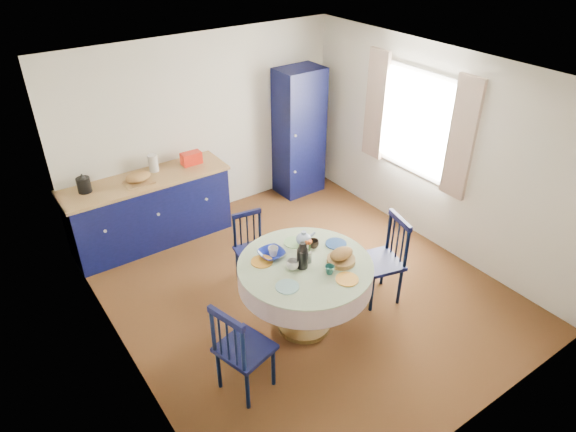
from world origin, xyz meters
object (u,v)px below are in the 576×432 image
(kitchen_counter, at_px, (150,209))
(mug_a, at_px, (293,265))
(cobalt_bowl, at_px, (271,254))
(mug_d, at_px, (273,252))
(chair_left, at_px, (241,349))
(mug_c, at_px, (314,244))
(dining_table, at_px, (306,274))
(chair_far, at_px, (252,248))
(pantry_cabinet, at_px, (299,132))
(mug_b, at_px, (330,270))
(chair_right, at_px, (383,259))

(kitchen_counter, relative_size, mug_a, 16.90)
(cobalt_bowl, bearing_deg, mug_d, 7.93)
(chair_left, height_order, cobalt_bowl, chair_left)
(mug_c, xyz_separation_m, mug_d, (-0.42, 0.12, 0.00))
(dining_table, height_order, chair_left, dining_table)
(mug_a, distance_m, mug_c, 0.42)
(chair_far, xyz_separation_m, mug_a, (-0.13, -0.98, 0.43))
(kitchen_counter, bearing_deg, pantry_cabinet, 1.19)
(pantry_cabinet, bearing_deg, chair_far, -140.75)
(chair_left, bearing_deg, cobalt_bowl, -64.66)
(cobalt_bowl, bearing_deg, chair_far, 75.13)
(chair_left, xyz_separation_m, mug_b, (1.05, 0.09, 0.35))
(chair_left, height_order, mug_d, chair_left)
(dining_table, bearing_deg, cobalt_bowl, 124.77)
(dining_table, bearing_deg, chair_right, -5.80)
(chair_far, distance_m, chair_right, 1.50)
(chair_left, xyz_separation_m, mug_d, (0.77, 0.64, 0.36))
(mug_b, height_order, mug_d, mug_d)
(cobalt_bowl, bearing_deg, mug_b, -61.11)
(chair_right, bearing_deg, mug_c, -96.10)
(mug_b, bearing_deg, mug_a, 133.04)
(chair_right, xyz_separation_m, mug_d, (-1.18, 0.40, 0.35))
(mug_c, bearing_deg, pantry_cabinet, 56.98)
(chair_right, xyz_separation_m, mug_c, (-0.76, 0.28, 0.34))
(pantry_cabinet, xyz_separation_m, mug_c, (-1.50, -2.30, -0.09))
(chair_left, height_order, mug_c, chair_left)
(kitchen_counter, xyz_separation_m, chair_right, (1.66, -2.55, 0.04))
(pantry_cabinet, relative_size, mug_c, 17.11)
(mug_a, xyz_separation_m, mug_d, (-0.03, 0.29, 0.00))
(kitchen_counter, xyz_separation_m, mug_d, (0.49, -2.15, 0.39))
(chair_left, relative_size, chair_far, 1.16)
(dining_table, bearing_deg, mug_b, -69.11)
(mug_c, bearing_deg, dining_table, -142.02)
(mug_c, bearing_deg, mug_b, -107.76)
(kitchen_counter, relative_size, mug_d, 19.81)
(dining_table, height_order, cobalt_bowl, dining_table)
(chair_far, distance_m, cobalt_bowl, 0.83)
(mug_a, bearing_deg, cobalt_bowl, 101.18)
(kitchen_counter, bearing_deg, mug_c, -67.99)
(dining_table, xyz_separation_m, cobalt_bowl, (-0.21, 0.30, 0.16))
(mug_d, bearing_deg, cobalt_bowl, -172.07)
(chair_left, bearing_deg, dining_table, -85.57)
(chair_far, bearing_deg, chair_left, -115.49)
(mug_c, distance_m, mug_d, 0.43)
(mug_a, relative_size, cobalt_bowl, 0.48)
(chair_left, xyz_separation_m, cobalt_bowl, (0.75, 0.64, 0.34))
(kitchen_counter, bearing_deg, mug_a, -77.71)
(chair_right, distance_m, mug_b, 0.97)
(dining_table, relative_size, mug_b, 14.18)
(dining_table, relative_size, mug_d, 12.83)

